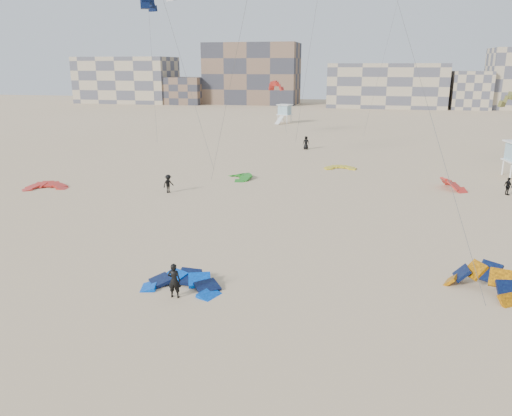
# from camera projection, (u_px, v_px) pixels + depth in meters

# --- Properties ---
(ground) EXTENTS (320.00, 320.00, 0.00)m
(ground) POSITION_uv_depth(u_px,v_px,m) (200.00, 321.00, 23.01)
(ground) COLOR tan
(ground) RESTS_ON ground
(kite_ground_blue) EXTENTS (4.27, 4.49, 2.16)m
(kite_ground_blue) POSITION_uv_depth(u_px,v_px,m) (182.00, 288.00, 26.39)
(kite_ground_blue) COLOR #0057F7
(kite_ground_blue) RESTS_ON ground
(kite_ground_orange) EXTENTS (5.21, 5.21, 3.73)m
(kite_ground_orange) POSITION_uv_depth(u_px,v_px,m) (481.00, 292.00, 25.99)
(kite_ground_orange) COLOR #FF9203
(kite_ground_orange) RESTS_ON ground
(kite_ground_red) EXTENTS (5.00, 5.14, 1.60)m
(kite_ground_red) POSITION_uv_depth(u_px,v_px,m) (46.00, 188.00, 47.93)
(kite_ground_red) COLOR red
(kite_ground_red) RESTS_ON ground
(kite_ground_green) EXTENTS (4.68, 4.58, 1.58)m
(kite_ground_green) POSITION_uv_depth(u_px,v_px,m) (240.00, 178.00, 52.15)
(kite_ground_green) COLOR #178827
(kite_ground_green) RESTS_ON ground
(kite_ground_red_far) EXTENTS (4.06, 3.93, 3.04)m
(kite_ground_red_far) POSITION_uv_depth(u_px,v_px,m) (453.00, 189.00, 47.74)
(kite_ground_red_far) COLOR red
(kite_ground_red_far) RESTS_ON ground
(kite_ground_yellow) EXTENTS (3.67, 3.81, 0.57)m
(kite_ground_yellow) POSITION_uv_depth(u_px,v_px,m) (340.00, 169.00, 57.07)
(kite_ground_yellow) COLOR yellow
(kite_ground_yellow) RESTS_ON ground
(kitesurfer_main) EXTENTS (0.69, 0.47, 1.83)m
(kitesurfer_main) POSITION_uv_depth(u_px,v_px,m) (174.00, 280.00, 25.14)
(kitesurfer_main) COLOR black
(kitesurfer_main) RESTS_ON ground
(kitesurfer_c) EXTENTS (1.11, 1.27, 1.71)m
(kitesurfer_c) POSITION_uv_depth(u_px,v_px,m) (168.00, 184.00, 46.06)
(kitesurfer_c) COLOR black
(kitesurfer_c) RESTS_ON ground
(kitesurfer_d) EXTENTS (0.78, 1.03, 1.63)m
(kitesurfer_d) POSITION_uv_depth(u_px,v_px,m) (508.00, 186.00, 45.22)
(kitesurfer_d) COLOR black
(kitesurfer_d) RESTS_ON ground
(kitesurfer_e) EXTENTS (0.98, 0.72, 1.86)m
(kitesurfer_e) POSITION_uv_depth(u_px,v_px,m) (306.00, 143.00, 70.07)
(kitesurfer_e) COLOR black
(kitesurfer_e) RESTS_ON ground
(kite_fly_navy) EXTENTS (4.40, 4.45, 19.58)m
(kite_fly_navy) POSITION_uv_depth(u_px,v_px,m) (148.00, 4.00, 65.73)
(kite_fly_navy) COLOR #091C41
(kite_fly_navy) RESTS_ON ground
(kite_fly_red) EXTENTS (5.11, 7.88, 8.22)m
(kite_fly_red) POSITION_uv_depth(u_px,v_px,m) (276.00, 87.00, 82.87)
(kite_fly_red) COLOR red
(kite_fly_red) RESTS_ON ground
(lifeguard_tower_far) EXTENTS (3.26, 5.50, 3.77)m
(lifeguard_tower_far) POSITION_uv_depth(u_px,v_px,m) (285.00, 114.00, 102.11)
(lifeguard_tower_far) COLOR white
(lifeguard_tower_far) RESTS_ON ground
(condo_west_a) EXTENTS (30.00, 15.00, 14.00)m
(condo_west_a) POSITION_uv_depth(u_px,v_px,m) (127.00, 80.00, 158.17)
(condo_west_a) COLOR tan
(condo_west_a) RESTS_ON ground
(condo_west_b) EXTENTS (28.00, 14.00, 18.00)m
(condo_west_b) POSITION_uv_depth(u_px,v_px,m) (252.00, 74.00, 152.57)
(condo_west_b) COLOR brown
(condo_west_b) RESTS_ON ground
(condo_mid) EXTENTS (32.00, 16.00, 12.00)m
(condo_mid) POSITION_uv_depth(u_px,v_px,m) (386.00, 85.00, 140.86)
(condo_mid) COLOR tan
(condo_mid) RESTS_ON ground
(condo_fill_left) EXTENTS (12.00, 10.00, 8.00)m
(condo_fill_left) POSITION_uv_depth(u_px,v_px,m) (184.00, 91.00, 152.73)
(condo_fill_left) COLOR brown
(condo_fill_left) RESTS_ON ground
(condo_fill_right) EXTENTS (10.00, 10.00, 10.00)m
(condo_fill_right) POSITION_uv_depth(u_px,v_px,m) (470.00, 90.00, 134.43)
(condo_fill_right) COLOR tan
(condo_fill_right) RESTS_ON ground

